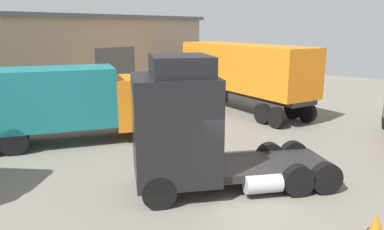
{
  "coord_description": "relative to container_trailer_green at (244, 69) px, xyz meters",
  "views": [
    {
      "loc": [
        -8.67,
        -6.06,
        4.94
      ],
      "look_at": [
        1.93,
        3.16,
        1.6
      ],
      "focal_mm": 35.0,
      "sensor_mm": 36.0,
      "label": 1
    }
  ],
  "objects": [
    {
      "name": "ground_plane",
      "position": [
        -9.89,
        -6.05,
        -2.5
      ],
      "size": [
        60.0,
        60.0,
        0.0
      ],
      "primitive_type": "plane",
      "color": "slate"
    },
    {
      "name": "box_truck_orange",
      "position": [
        -10.26,
        2.17,
        -0.63
      ],
      "size": [
        7.79,
        5.91,
        3.25
      ],
      "rotation": [
        0.0,
        0.0,
        -0.53
      ],
      "color": "orange",
      "rests_on": "ground_plane"
    },
    {
      "name": "traffic_cone",
      "position": [
        -9.45,
        -10.1,
        -2.25
      ],
      "size": [
        0.4,
        0.4,
        0.55
      ],
      "color": "black",
      "rests_on": "ground_plane"
    },
    {
      "name": "container_trailer_green",
      "position": [
        0.0,
        0.0,
        0.0
      ],
      "size": [
        5.29,
        10.0,
        3.91
      ],
      "rotation": [
        0.0,
        0.0,
        1.27
      ],
      "color": "orange",
      "rests_on": "ground_plane"
    },
    {
      "name": "tractor_unit_black",
      "position": [
        -10.47,
        -4.96,
        -0.55
      ],
      "size": [
        6.36,
        5.74,
        4.14
      ],
      "rotation": [
        0.0,
        0.0,
        2.48
      ],
      "color": "black",
      "rests_on": "ground_plane"
    }
  ]
}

